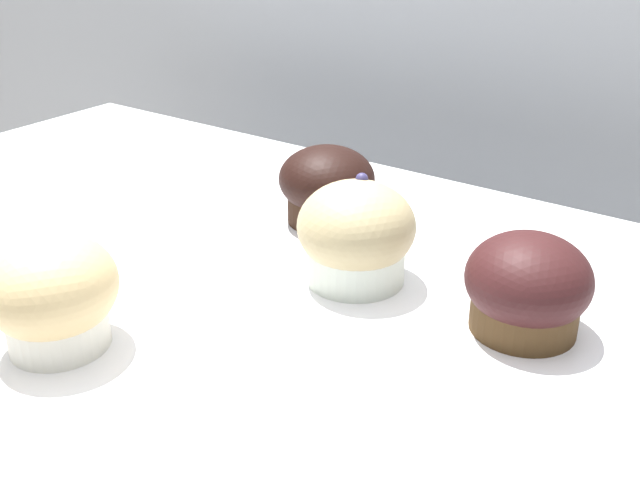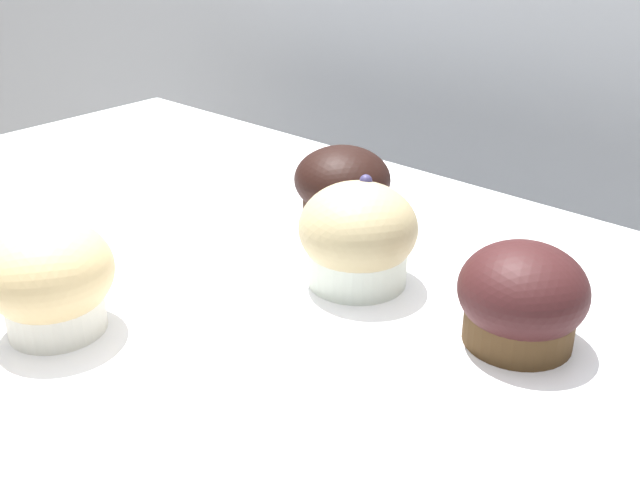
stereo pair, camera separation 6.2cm
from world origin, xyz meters
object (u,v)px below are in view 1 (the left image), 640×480
Objects in this scene: muffin_front_center at (527,287)px; muffin_front_left at (327,186)px; muffin_back_left at (356,235)px; muffin_back_right at (52,294)px.

muffin_front_left is at bearing 161.18° from muffin_front_center.
muffin_front_left is (-0.09, 0.09, -0.00)m from muffin_back_left.
muffin_back_left reaches higher than muffin_front_center.
muffin_back_left reaches higher than muffin_back_right.
muffin_back_right is at bearing -120.24° from muffin_back_left.
muffin_front_center is 0.95× the size of muffin_back_left.
muffin_back_left is at bearing 59.76° from muffin_back_right.
muffin_front_center is at bearing -18.82° from muffin_front_left.
muffin_back_left is 1.05× the size of muffin_back_right.
muffin_front_center is 0.99× the size of muffin_back_right.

